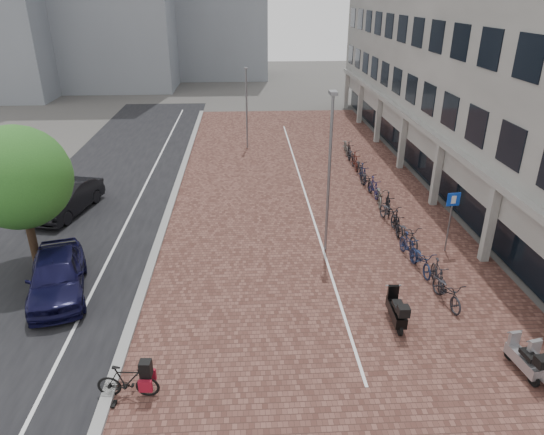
# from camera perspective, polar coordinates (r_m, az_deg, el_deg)

# --- Properties ---
(ground) EXTENTS (140.00, 140.00, 0.00)m
(ground) POSITION_cam_1_polar(r_m,az_deg,el_deg) (17.03, 1.18, -12.49)
(ground) COLOR #474442
(ground) RESTS_ON ground
(plaza_brick) EXTENTS (14.50, 42.00, 0.04)m
(plaza_brick) POSITION_cam_1_polar(r_m,az_deg,el_deg) (27.69, 3.43, 2.85)
(plaza_brick) COLOR brown
(plaza_brick) RESTS_ON ground
(street_asphalt) EXTENTS (8.00, 50.00, 0.03)m
(street_asphalt) POSITION_cam_1_polar(r_m,az_deg,el_deg) (28.62, -19.03, 2.23)
(street_asphalt) COLOR black
(street_asphalt) RESTS_ON ground
(curb) EXTENTS (0.35, 42.00, 0.14)m
(curb) POSITION_cam_1_polar(r_m,az_deg,el_deg) (27.78, -11.29, 2.61)
(curb) COLOR gray
(curb) RESTS_ON ground
(lane_line) EXTENTS (0.12, 44.00, 0.00)m
(lane_line) POSITION_cam_1_polar(r_m,az_deg,el_deg) (28.13, -15.12, 2.39)
(lane_line) COLOR white
(lane_line) RESTS_ON street_asphalt
(parking_line) EXTENTS (0.10, 30.00, 0.00)m
(parking_line) POSITION_cam_1_polar(r_m,az_deg,el_deg) (27.71, 3.84, 2.91)
(parking_line) COLOR white
(parking_line) RESTS_ON plaza_brick
(office_building) EXTENTS (8.40, 40.00, 15.00)m
(office_building) POSITION_cam_1_polar(r_m,az_deg,el_deg) (32.76, 23.63, 19.57)
(office_building) COLOR #9F9F9A
(office_building) RESTS_ON ground
(car_navy) EXTENTS (3.12, 5.12, 1.63)m
(car_navy) POSITION_cam_1_polar(r_m,az_deg,el_deg) (19.86, -23.75, -6.13)
(car_navy) COLOR black
(car_navy) RESTS_ON ground
(car_dark) EXTENTS (2.71, 5.02, 1.57)m
(car_dark) POSITION_cam_1_polar(r_m,az_deg,el_deg) (26.92, -22.74, 2.01)
(car_dark) COLOR black
(car_dark) RESTS_ON ground
(hero_bike) EXTENTS (1.78, 0.62, 1.23)m
(hero_bike) POSITION_cam_1_polar(r_m,az_deg,el_deg) (14.80, -16.42, -17.74)
(hero_bike) COLOR black
(hero_bike) RESTS_ON ground
(shoes) EXTENTS (0.37, 0.32, 0.09)m
(shoes) POSITION_cam_1_polar(r_m,az_deg,el_deg) (14.96, -18.21, -20.11)
(shoes) COLOR black
(shoes) RESTS_ON ground
(scooter_front) EXTENTS (0.69, 1.63, 1.09)m
(scooter_front) POSITION_cam_1_polar(r_m,az_deg,el_deg) (16.68, 27.23, -14.29)
(scooter_front) COLOR #A1A1A6
(scooter_front) RESTS_ON ground
(scooter_mid) EXTENTS (0.59, 1.73, 1.18)m
(scooter_mid) POSITION_cam_1_polar(r_m,az_deg,el_deg) (17.30, 14.27, -10.29)
(scooter_mid) COLOR black
(scooter_mid) RESTS_ON ground
(parking_sign) EXTENTS (0.57, 0.12, 2.75)m
(parking_sign) POSITION_cam_1_polar(r_m,az_deg,el_deg) (21.97, 20.10, 0.60)
(parking_sign) COLOR slate
(parking_sign) RESTS_ON ground
(lamp_near) EXTENTS (0.12, 0.12, 6.81)m
(lamp_near) POSITION_cam_1_polar(r_m,az_deg,el_deg) (20.33, 6.63, 4.72)
(lamp_near) COLOR slate
(lamp_near) RESTS_ON ground
(lamp_far) EXTENTS (0.12, 0.12, 5.61)m
(lamp_far) POSITION_cam_1_polar(r_m,az_deg,el_deg) (35.32, -2.96, 12.43)
(lamp_far) COLOR slate
(lamp_far) RESTS_ON ground
(street_tree) EXTENTS (4.02, 4.02, 5.85)m
(street_tree) POSITION_cam_1_polar(r_m,az_deg,el_deg) (21.30, -26.99, 3.96)
(street_tree) COLOR #382619
(street_tree) RESTS_ON ground
(bike_row) EXTENTS (1.21, 20.43, 1.05)m
(bike_row) POSITION_cam_1_polar(r_m,az_deg,el_deg) (26.60, 12.31, 2.55)
(bike_row) COLOR black
(bike_row) RESTS_ON ground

